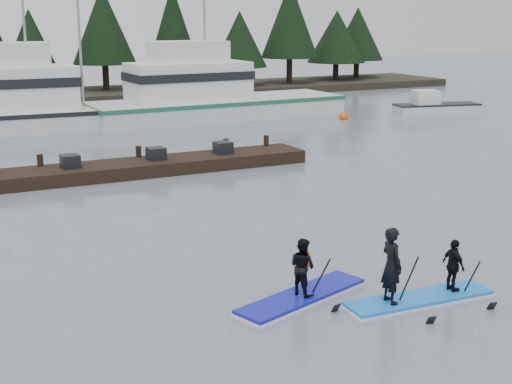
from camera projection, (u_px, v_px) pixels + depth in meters
name	position (u px, v px, depth m)	size (l,w,h in m)	color
ground	(369.00, 294.00, 16.61)	(160.00, 160.00, 0.00)	slate
far_shore	(43.00, 97.00, 53.09)	(70.00, 8.00, 0.60)	#2D281E
treeline	(43.00, 101.00, 53.16)	(60.00, 4.00, 8.00)	black
fishing_boat_large	(37.00, 117.00, 40.02)	(16.48, 5.32, 9.34)	silver
fishing_boat_medium	(211.00, 108.00, 44.03)	(16.12, 5.23, 9.29)	silver
skiff	(437.00, 109.00, 46.50)	(5.56, 1.67, 0.65)	silver
floating_dock	(121.00, 169.00, 28.66)	(15.93, 2.12, 0.53)	black
buoy_c	(343.00, 119.00, 44.05)	(0.58, 0.58, 0.58)	#E1560B
paddleboard_solo	(302.00, 281.00, 16.18)	(3.64, 1.94, 1.88)	#1216AA
paddleboard_duo	(417.00, 277.00, 15.97)	(3.61, 1.22, 2.31)	blue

